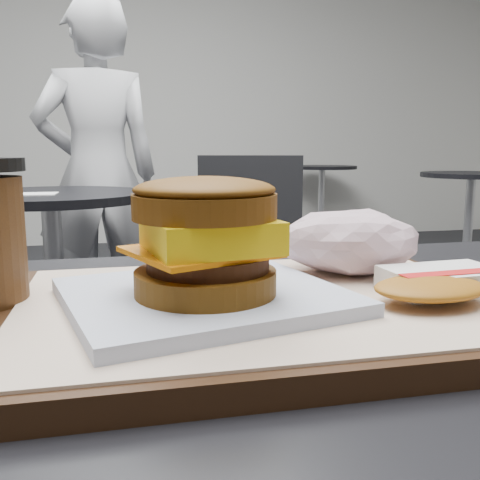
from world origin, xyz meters
name	(u,v)px	position (x,y,z in m)	size (l,w,h in m)	color
serving_tray	(263,309)	(0.00, 0.02, 0.78)	(0.38, 0.28, 0.02)	black
breakfast_sandwich	(205,252)	(-0.05, 0.00, 0.83)	(0.22, 0.21, 0.09)	white
hash_brown	(437,283)	(0.12, -0.01, 0.80)	(0.12, 0.10, 0.02)	white
crumpled_wrapper	(350,241)	(0.09, 0.08, 0.82)	(0.13, 0.10, 0.06)	silver
neighbor_table	(53,247)	(-0.35, 1.65, 0.55)	(0.70, 0.70, 0.75)	black
napkin	(38,194)	(-0.38, 1.56, 0.75)	(0.12, 0.12, 0.00)	white
neighbor_chair	(219,252)	(0.26, 1.62, 0.51)	(0.65, 0.53, 0.88)	#9B9BA0
patron	(98,174)	(-0.20, 2.25, 0.79)	(0.57, 0.38, 1.58)	silver
bg_table_near	(470,201)	(2.20, 2.80, 0.56)	(0.66, 0.66, 0.75)	black
bg_table_far	(322,185)	(1.80, 4.50, 0.56)	(0.66, 0.66, 0.75)	black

